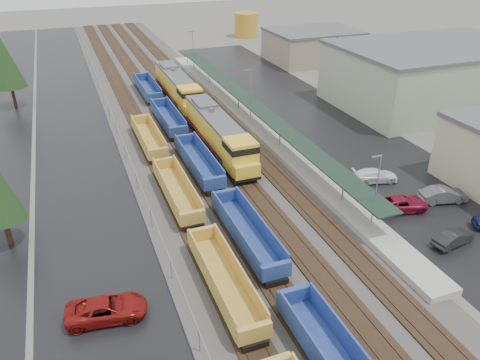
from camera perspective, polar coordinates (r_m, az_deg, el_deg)
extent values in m
cube|color=#302D2B|center=(75.58, -8.39, 8.53)|extent=(20.00, 160.00, 0.08)
cube|color=black|center=(74.59, -12.92, 7.94)|extent=(2.60, 160.00, 0.15)
cube|color=#473326|center=(74.47, -13.48, 7.93)|extent=(0.08, 160.00, 0.07)
cube|color=#473326|center=(74.65, -12.38, 8.10)|extent=(0.08, 160.00, 0.07)
cube|color=black|center=(75.18, -9.89, 8.40)|extent=(2.60, 160.00, 0.15)
cube|color=#473326|center=(75.02, -10.44, 8.40)|extent=(0.08, 160.00, 0.07)
cube|color=#473326|center=(75.27, -9.36, 8.55)|extent=(0.08, 160.00, 0.07)
cube|color=black|center=(75.96, -6.92, 8.82)|extent=(2.60, 160.00, 0.15)
cube|color=#473326|center=(75.77, -7.45, 8.83)|extent=(0.08, 160.00, 0.07)
cube|color=#473326|center=(76.09, -6.39, 8.97)|extent=(0.08, 160.00, 0.07)
cube|color=black|center=(76.95, -4.00, 9.21)|extent=(2.60, 160.00, 0.15)
cube|color=#473326|center=(76.73, -4.53, 9.22)|extent=(0.08, 160.00, 0.07)
cube|color=#473326|center=(77.12, -3.49, 9.36)|extent=(0.08, 160.00, 0.07)
cube|color=black|center=(74.11, -19.80, 6.71)|extent=(10.00, 160.00, 0.02)
cube|color=black|center=(73.12, 8.26, 7.84)|extent=(16.00, 100.00, 0.02)
cube|color=#9E9B93|center=(69.11, 1.28, 7.21)|extent=(3.00, 80.00, 0.70)
cylinder|color=gray|center=(48.37, 12.46, -1.17)|extent=(0.16, 0.16, 2.40)
cylinder|color=gray|center=(60.06, 4.88, 5.38)|extent=(0.16, 0.16, 2.40)
cylinder|color=gray|center=(72.97, -0.20, 9.66)|extent=(0.16, 0.16, 2.40)
cylinder|color=gray|center=(86.55, -3.80, 12.58)|extent=(0.16, 0.16, 2.40)
cylinder|color=gray|center=(100.54, -6.46, 14.67)|extent=(0.16, 0.16, 2.40)
cube|color=black|center=(68.14, 1.30, 9.45)|extent=(2.60, 65.00, 0.15)
cylinder|color=gray|center=(43.86, 16.18, -1.75)|extent=(0.12, 0.12, 8.00)
cube|color=gray|center=(41.84, 16.32, 2.76)|extent=(1.00, 0.15, 0.12)
cylinder|color=gray|center=(67.89, 1.31, 10.09)|extent=(0.12, 0.12, 8.00)
cube|color=gray|center=(66.60, 0.94, 13.23)|extent=(1.00, 0.15, 0.12)
cylinder|color=gray|center=(95.36, -5.71, 15.27)|extent=(0.12, 0.12, 8.00)
cube|color=gray|center=(94.45, -6.13, 17.55)|extent=(1.00, 0.15, 0.12)
cylinder|color=gray|center=(32.87, -4.97, -19.00)|extent=(0.08, 0.08, 2.00)
cylinder|color=gray|center=(38.63, -8.39, -10.70)|extent=(0.08, 0.08, 2.00)
cylinder|color=gray|center=(45.08, -10.76, -4.64)|extent=(0.08, 0.08, 2.00)
cylinder|color=gray|center=(51.97, -12.49, -0.13)|extent=(0.08, 0.08, 2.00)
cylinder|color=gray|center=(59.13, -13.81, 3.30)|extent=(0.08, 0.08, 2.00)
cylinder|color=gray|center=(66.49, -14.84, 5.99)|extent=(0.08, 0.08, 2.00)
cylinder|color=gray|center=(73.98, -15.67, 8.13)|extent=(0.08, 0.08, 2.00)
cylinder|color=gray|center=(81.56, -16.36, 9.88)|extent=(0.08, 0.08, 2.00)
cylinder|color=gray|center=(89.22, -16.94, 11.32)|extent=(0.08, 0.08, 2.00)
cylinder|color=gray|center=(96.94, -17.42, 12.54)|extent=(0.08, 0.08, 2.00)
cylinder|color=gray|center=(104.69, -17.84, 13.57)|extent=(0.08, 0.08, 2.00)
cylinder|color=gray|center=(112.48, -18.21, 14.47)|extent=(0.08, 0.08, 2.00)
cylinder|color=gray|center=(120.30, -18.53, 15.24)|extent=(0.08, 0.08, 2.00)
cylinder|color=gray|center=(128.14, -18.81, 15.92)|extent=(0.08, 0.08, 2.00)
cylinder|color=gray|center=(136.00, -19.06, 16.52)|extent=(0.08, 0.08, 2.00)
cylinder|color=gray|center=(143.88, -19.29, 17.06)|extent=(0.08, 0.08, 2.00)
cube|color=gray|center=(73.66, -15.78, 8.86)|extent=(0.05, 160.00, 0.05)
cube|color=#9CAD92|center=(82.29, 22.42, 11.62)|extent=(30.00, 20.00, 9.00)
cube|color=#59595B|center=(81.24, 23.04, 14.81)|extent=(30.60, 20.40, 0.50)
cube|color=gray|center=(105.51, 8.84, 15.78)|extent=(18.00, 14.00, 6.00)
cube|color=#59595B|center=(104.88, 8.98, 17.51)|extent=(18.36, 14.28, 0.50)
ellipsoid|color=#425340|center=(211.78, -26.27, 18.69)|extent=(154.00, 110.00, 19.80)
cylinder|color=#332316|center=(46.82, -26.49, -5.59)|extent=(0.50, 0.50, 2.70)
cylinder|color=#332316|center=(83.50, -25.86, 9.08)|extent=(0.50, 0.50, 3.30)
cone|color=#1B3213|center=(82.13, -26.67, 12.68)|extent=(4.84, 4.84, 7.70)
cylinder|color=#332316|center=(83.58, 11.23, 11.26)|extent=(0.50, 0.50, 3.00)
cone|color=#1B3213|center=(82.31, 11.56, 14.59)|extent=(4.40, 4.40, 7.00)
cube|color=black|center=(60.17, -2.75, 4.44)|extent=(3.17, 21.14, 0.42)
cube|color=gold|center=(60.40, -3.11, 6.38)|extent=(2.96, 16.91, 3.17)
cube|color=gold|center=(52.25, 0.07, 3.06)|extent=(3.17, 3.38, 3.59)
cube|color=black|center=(51.81, 0.07, 4.12)|extent=(3.22, 3.43, 0.74)
cube|color=gold|center=(51.13, 0.83, 1.15)|extent=(2.96, 1.06, 1.48)
cube|color=#59595B|center=(59.80, -3.15, 7.88)|extent=(3.01, 16.91, 0.37)
cube|color=maroon|center=(60.48, -4.43, 5.06)|extent=(0.04, 16.91, 0.37)
cube|color=maroon|center=(61.32, -1.74, 5.47)|extent=(0.04, 16.91, 0.37)
cube|color=black|center=(60.34, -2.74, 4.07)|extent=(2.32, 6.34, 0.63)
cube|color=black|center=(53.98, -0.26, 1.18)|extent=(2.54, 4.23, 0.53)
cube|color=black|center=(66.83, -4.76, 6.56)|extent=(2.54, 4.23, 0.53)
cylinder|color=#59595B|center=(60.64, -3.47, 8.48)|extent=(0.74, 0.74, 0.53)
cube|color=#59595B|center=(63.52, -4.35, 9.33)|extent=(2.54, 4.23, 0.53)
cube|color=black|center=(79.14, -7.64, 10.13)|extent=(3.17, 21.14, 0.42)
cube|color=gold|center=(79.60, -7.91, 11.57)|extent=(2.96, 16.91, 3.17)
cube|color=gold|center=(70.91, -6.09, 9.79)|extent=(3.17, 3.38, 3.59)
cube|color=black|center=(70.58, -6.14, 10.60)|extent=(3.22, 3.43, 0.74)
cube|color=gold|center=(69.51, -5.63, 8.51)|extent=(2.96, 1.06, 1.48)
cube|color=#59595B|center=(79.14, -7.99, 12.74)|extent=(3.01, 16.91, 0.37)
cube|color=maroon|center=(79.66, -8.91, 10.56)|extent=(0.04, 16.91, 0.37)
cube|color=maroon|center=(80.30, -6.79, 10.84)|extent=(0.04, 16.91, 0.37)
cube|color=black|center=(79.27, -7.62, 9.84)|extent=(2.32, 6.34, 0.63)
cube|color=black|center=(72.44, -6.18, 8.23)|extent=(2.54, 4.23, 0.53)
cube|color=black|center=(86.14, -8.85, 11.31)|extent=(2.54, 4.23, 0.53)
cylinder|color=#59595B|center=(80.06, -8.19, 13.14)|extent=(0.74, 0.74, 0.53)
cube|color=#59595B|center=(83.07, -8.72, 13.62)|extent=(2.54, 4.23, 0.53)
cube|color=#A5952E|center=(37.20, -1.92, -12.50)|extent=(2.45, 11.77, 0.24)
cube|color=#A5952E|center=(36.39, -3.73, -11.90)|extent=(0.14, 11.77, 1.70)
cube|color=#A5952E|center=(36.96, -0.18, -11.09)|extent=(0.14, 11.77, 1.70)
cube|color=#A5952E|center=(32.62, 1.76, -18.13)|extent=(2.45, 0.47, 1.32)
cube|color=#A5952E|center=(41.41, -4.71, -6.65)|extent=(2.45, 0.47, 1.32)
cube|color=black|center=(33.72, 1.28, -18.49)|extent=(1.89, 2.08, 0.47)
cube|color=black|center=(41.44, -4.39, -8.21)|extent=(1.89, 2.08, 0.47)
cube|color=#A5952E|center=(49.18, -7.70, -1.64)|extent=(2.45, 11.77, 0.24)
cube|color=#A5952E|center=(48.57, -9.11, -1.01)|extent=(0.14, 11.77, 1.70)
cube|color=#A5952E|center=(49.00, -6.42, -0.54)|extent=(0.14, 11.77, 1.70)
cube|color=#A5952E|center=(43.77, -5.81, -4.59)|extent=(2.45, 0.47, 1.32)
cube|color=#A5952E|center=(54.15, -9.30, 1.96)|extent=(2.45, 0.47, 1.32)
cube|color=black|center=(44.82, -5.99, -5.18)|extent=(1.89, 2.08, 0.47)
cube|color=black|center=(53.99, -9.07, 0.78)|extent=(1.89, 2.08, 0.47)
cube|color=#A5952E|center=(62.52, -11.06, 4.81)|extent=(2.45, 11.77, 0.24)
cube|color=#A5952E|center=(62.03, -12.20, 5.36)|extent=(0.14, 11.77, 1.70)
cube|color=#A5952E|center=(62.37, -10.07, 5.69)|extent=(0.14, 11.77, 1.70)
cube|color=#A5952E|center=(56.76, -9.95, 3.17)|extent=(2.45, 0.47, 1.32)
cube|color=#A5952E|center=(67.86, -12.10, 7.20)|extent=(2.45, 0.47, 1.32)
cube|color=black|center=(57.75, -10.01, 2.58)|extent=(1.89, 2.08, 0.47)
cube|color=black|center=(67.59, -11.92, 6.27)|extent=(1.89, 2.08, 0.47)
cube|color=navy|center=(32.02, 13.89, -19.70)|extent=(0.15, 11.95, 1.77)
cube|color=navy|center=(35.30, 6.52, -13.86)|extent=(2.55, 0.49, 1.37)
cube|color=black|center=(35.53, 6.95, -15.71)|extent=(1.96, 2.16, 0.49)
cube|color=navy|center=(42.27, 0.84, -6.79)|extent=(2.55, 11.95, 0.25)
cube|color=navy|center=(41.40, -0.74, -6.14)|extent=(0.15, 11.95, 1.77)
cube|color=navy|center=(42.16, 2.40, -5.46)|extent=(0.15, 11.95, 1.77)
cube|color=navy|center=(37.35, 4.40, -10.98)|extent=(2.55, 0.49, 1.37)
cube|color=navy|center=(46.78, -1.94, -2.05)|extent=(2.55, 0.49, 1.37)
cube|color=black|center=(38.45, 3.90, -11.51)|extent=(1.96, 2.16, 0.49)
cube|color=black|center=(46.73, -1.65, -3.48)|extent=(1.96, 2.16, 0.49)
cube|color=navy|center=(54.88, -5.09, 1.86)|extent=(2.55, 11.95, 0.25)
cube|color=navy|center=(54.22, -6.37, 2.49)|extent=(0.15, 11.95, 1.77)
cube|color=navy|center=(54.80, -3.90, 2.90)|extent=(0.15, 11.95, 1.77)
cube|color=navy|center=(49.30, -3.10, -0.38)|extent=(2.55, 0.49, 1.37)
cube|color=navy|center=(60.03, -6.78, 4.88)|extent=(2.55, 0.49, 1.37)
cube|color=black|center=(50.35, -3.32, -1.02)|extent=(1.96, 2.16, 0.49)
cube|color=black|center=(59.81, -6.56, 3.78)|extent=(1.96, 2.16, 0.49)
cube|color=navy|center=(68.64, -8.74, 7.17)|extent=(2.55, 11.95, 0.25)
cube|color=navy|center=(68.11, -9.80, 7.71)|extent=(0.15, 11.95, 1.77)
cube|color=navy|center=(68.57, -7.78, 8.01)|extent=(0.15, 11.95, 1.77)
cube|color=navy|center=(62.77, -7.50, 5.90)|extent=(2.55, 0.49, 1.37)
cube|color=navy|center=(74.11, -9.87, 9.23)|extent=(2.55, 0.49, 1.37)
cube|color=black|center=(63.76, -7.59, 5.30)|extent=(1.96, 2.16, 0.49)
cube|color=black|center=(73.79, -9.70, 8.36)|extent=(1.96, 2.16, 0.49)
cube|color=navy|center=(82.96, -11.19, 10.66)|extent=(2.55, 11.95, 0.25)
cube|color=navy|center=(82.53, -12.10, 11.12)|extent=(0.15, 11.95, 1.77)
cube|color=navy|center=(82.91, -10.40, 11.36)|extent=(0.15, 11.95, 1.77)
cube|color=navy|center=(76.96, -10.35, 9.90)|extent=(2.55, 0.49, 1.37)
cube|color=navy|center=(88.63, -12.00, 12.16)|extent=(2.55, 0.49, 1.37)
cube|color=black|center=(77.90, -10.40, 9.36)|extent=(1.96, 2.16, 0.49)
cube|color=black|center=(88.24, -11.86, 11.44)|extent=(1.96, 2.16, 0.49)
cylinder|color=gold|center=(129.72, 0.73, 18.38)|extent=(6.08, 6.08, 6.08)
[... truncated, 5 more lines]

